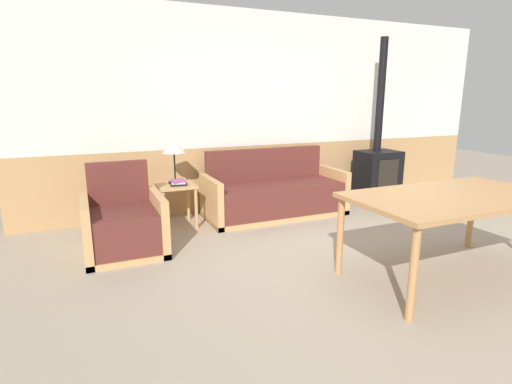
% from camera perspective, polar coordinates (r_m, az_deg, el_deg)
% --- Properties ---
extents(ground_plane, '(16.00, 16.00, 0.00)m').
position_cam_1_polar(ground_plane, '(4.05, 20.75, -10.29)').
color(ground_plane, gray).
extents(wall_back, '(7.20, 0.06, 2.70)m').
position_cam_1_polar(wall_back, '(5.88, 3.54, 11.27)').
color(wall_back, tan).
rests_on(wall_back, ground_plane).
extents(couch, '(1.88, 0.77, 0.88)m').
position_cam_1_polar(couch, '(5.39, 2.69, -0.50)').
color(couch, tan).
rests_on(couch, ground_plane).
extents(armchair, '(0.78, 0.79, 0.90)m').
position_cam_1_polar(armchair, '(4.32, -18.35, -4.68)').
color(armchair, tan).
rests_on(armchair, ground_plane).
extents(side_table, '(0.45, 0.45, 0.53)m').
position_cam_1_polar(side_table, '(4.99, -11.34, -0.12)').
color(side_table, tan).
rests_on(side_table, ground_plane).
extents(table_lamp, '(0.28, 0.28, 0.52)m').
position_cam_1_polar(table_lamp, '(4.97, -11.65, 6.05)').
color(table_lamp, black).
rests_on(table_lamp, side_table).
extents(book_stack, '(0.21, 0.16, 0.07)m').
position_cam_1_polar(book_stack, '(4.89, -11.02, 1.33)').
color(book_stack, black).
rests_on(book_stack, side_table).
extents(dining_table, '(1.79, 0.99, 0.75)m').
position_cam_1_polar(dining_table, '(3.82, 26.26, -1.33)').
color(dining_table, '#B27F4C').
rests_on(dining_table, ground_plane).
extents(wood_stove, '(0.60, 0.47, 2.40)m').
position_cam_1_polar(wood_stove, '(6.33, 16.99, 3.58)').
color(wood_stove, black).
rests_on(wood_stove, ground_plane).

